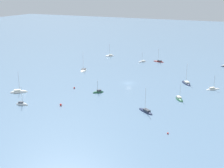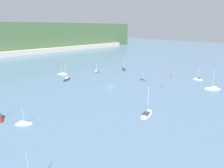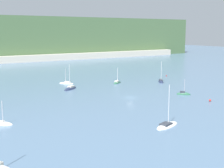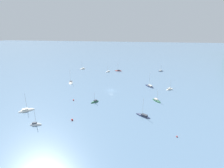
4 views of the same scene
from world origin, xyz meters
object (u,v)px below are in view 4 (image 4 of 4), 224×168
object	(u,v)px
sailboat_1	(71,83)
sailboat_10	(156,101)
sailboat_8	(143,116)
mooring_buoy_2	(177,136)
sailboat_7	(118,71)
mooring_buoy_1	(73,100)
mooring_buoy_0	(72,120)
sailboat_4	(36,125)
sailboat_5	(149,86)
sailboat_11	(161,71)
sailboat_2	(108,72)
sailboat_6	(27,111)
sailboat_9	(95,102)
sailboat_3	(170,89)
sailboat_0	(83,69)

from	to	relation	value
sailboat_1	sailboat_10	bearing A→B (deg)	50.18
sailboat_8	mooring_buoy_2	distance (m)	17.74
sailboat_7	mooring_buoy_2	size ratio (longest dim) A/B	16.43
sailboat_10	mooring_buoy_1	distance (m)	43.85
sailboat_8	mooring_buoy_0	xyz separation A→B (m)	(7.55, -29.73, 0.29)
sailboat_4	sailboat_5	distance (m)	71.10
sailboat_1	sailboat_11	size ratio (longest dim) A/B	1.56
sailboat_2	sailboat_4	distance (m)	85.66
mooring_buoy_2	sailboat_8	bearing A→B (deg)	-139.67
sailboat_1	sailboat_8	bearing A→B (deg)	32.74
sailboat_6	mooring_buoy_2	world-z (taller)	sailboat_6
sailboat_4	sailboat_7	size ratio (longest dim) A/B	0.94
sailboat_2	sailboat_8	bearing A→B (deg)	58.80
sailboat_6	sailboat_9	xyz separation A→B (m)	(-13.42, 29.53, 0.01)
sailboat_3	sailboat_11	size ratio (longest dim) A/B	1.03
sailboat_0	sailboat_6	size ratio (longest dim) A/B	0.90
sailboat_0	sailboat_4	bearing A→B (deg)	58.51
sailboat_3	mooring_buoy_0	world-z (taller)	sailboat_3
sailboat_4	sailboat_10	world-z (taller)	sailboat_4
sailboat_8	sailboat_9	xyz separation A→B (m)	(-11.29, -24.25, -0.00)
sailboat_0	sailboat_9	distance (m)	71.26
sailboat_0	sailboat_6	bearing A→B (deg)	51.42
sailboat_3	sailboat_5	world-z (taller)	sailboat_5
sailboat_3	sailboat_6	bearing A→B (deg)	167.63
sailboat_3	mooring_buoy_0	bearing A→B (deg)	-177.83
sailboat_6	sailboat_7	world-z (taller)	sailboat_6
sailboat_9	sailboat_11	bearing A→B (deg)	-166.84
sailboat_2	mooring_buoy_2	xyz separation A→B (m)	(84.79, 38.19, 0.19)
sailboat_5	sailboat_10	distance (m)	22.21
sailboat_2	sailboat_5	bearing A→B (deg)	83.32
sailboat_7	sailboat_11	world-z (taller)	sailboat_7
sailboat_2	sailboat_9	xyz separation A→B (m)	(59.98, 2.46, 0.04)
sailboat_2	sailboat_11	size ratio (longest dim) A/B	0.98
sailboat_9	mooring_buoy_2	world-z (taller)	sailboat_9
sailboat_2	sailboat_5	distance (m)	45.40
sailboat_1	sailboat_9	world-z (taller)	sailboat_1
sailboat_2	sailboat_4	world-z (taller)	sailboat_4
sailboat_8	sailboat_11	world-z (taller)	sailboat_8
sailboat_0	mooring_buoy_1	xyz separation A→B (m)	(65.63, 14.54, 0.23)
sailboat_8	mooring_buoy_2	world-z (taller)	sailboat_8
sailboat_3	mooring_buoy_1	xyz separation A→B (m)	(23.50, -53.42, 0.23)
sailboat_2	mooring_buoy_0	bearing A→B (deg)	36.06
sailboat_4	sailboat_0	bearing A→B (deg)	84.71
mooring_buoy_1	sailboat_6	bearing A→B (deg)	-51.72
sailboat_9	sailboat_5	bearing A→B (deg)	178.00
sailboat_3	sailboat_9	xyz separation A→B (m)	(24.10, -41.65, -0.00)
sailboat_6	sailboat_8	bearing A→B (deg)	-36.13
sailboat_1	sailboat_6	world-z (taller)	sailboat_1
sailboat_7	sailboat_8	bearing A→B (deg)	112.27
sailboat_10	sailboat_11	world-z (taller)	sailboat_10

